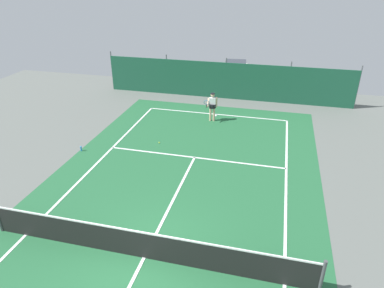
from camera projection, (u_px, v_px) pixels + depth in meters
name	position (u px, v px, depth m)	size (l,w,h in m)	color
ground_plane	(144.00, 258.00, 10.42)	(36.00, 36.00, 0.00)	slate
court_surface	(144.00, 258.00, 10.42)	(11.02, 26.60, 0.01)	#236038
tennis_net	(143.00, 245.00, 10.19)	(10.12, 0.10, 1.10)	black
back_fence	(226.00, 86.00, 23.47)	(16.30, 0.98, 2.70)	#195138
tennis_player	(212.00, 105.00, 19.43)	(0.68, 0.78, 1.64)	#D8AD8C
tennis_ball_near_player	(159.00, 143.00, 17.27)	(0.07, 0.07, 0.07)	#CCDB33
parked_car	(235.00, 73.00, 25.85)	(2.38, 4.38, 1.68)	silver
water_bottle	(81.00, 149.00, 16.50)	(0.08, 0.08, 0.24)	#338CD8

